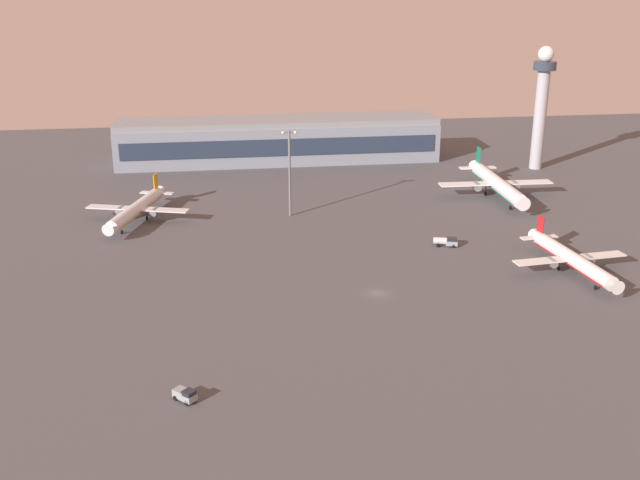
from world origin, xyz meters
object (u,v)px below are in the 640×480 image
at_px(control_tower, 542,100).
at_px(fuel_truck, 446,241).
at_px(maintenance_van, 185,395).
at_px(airplane_terminal_side, 571,258).
at_px(airplane_taxiway_distant, 137,209).
at_px(apron_light_east, 290,168).
at_px(airplane_far_stand, 496,183).

xyz_separation_m(control_tower, fuel_truck, (-57.85, -77.10, -23.83)).
distance_m(control_tower, maintenance_van, 191.49).
height_order(airplane_terminal_side, fuel_truck, airplane_terminal_side).
xyz_separation_m(airplane_taxiway_distant, apron_light_east, (44.25, -0.91, 10.77)).
height_order(maintenance_van, fuel_truck, fuel_truck).
height_order(airplane_terminal_side, airplane_taxiway_distant, airplane_taxiway_distant).
bearing_deg(control_tower, maintenance_van, -130.60).
distance_m(fuel_truck, apron_light_east, 51.36).
bearing_deg(control_tower, airplane_far_stand, -129.35).
bearing_deg(control_tower, apron_light_east, -154.86).
bearing_deg(airplane_terminal_side, airplane_far_stand, -100.74).
distance_m(airplane_taxiway_distant, maintenance_van, 101.62).
xyz_separation_m(airplane_far_stand, maintenance_van, (-95.27, -109.66, -3.40)).
relative_size(maintenance_van, fuel_truck, 0.65).
relative_size(control_tower, maintenance_van, 10.17).
xyz_separation_m(control_tower, maintenance_van, (-123.63, -144.25, -24.02)).
relative_size(airplane_taxiway_distant, maintenance_van, 8.82).
distance_m(airplane_far_stand, fuel_truck, 51.84).
bearing_deg(apron_light_east, airplane_far_stand, 8.70).
bearing_deg(fuel_truck, apron_light_east, -115.51).
distance_m(control_tower, airplane_terminal_side, 107.02).
distance_m(control_tower, airplane_taxiway_distant, 148.16).
bearing_deg(airplane_taxiway_distant, airplane_terminal_side, 169.71).
xyz_separation_m(airplane_taxiway_distant, airplane_far_stand, (111.50, 9.38, 0.80)).
relative_size(airplane_taxiway_distant, fuel_truck, 5.75).
height_order(control_tower, airplane_far_stand, control_tower).
relative_size(airplane_terminal_side, apron_light_east, 1.45).
xyz_separation_m(airplane_far_stand, fuel_truck, (-29.49, -42.52, -3.21)).
bearing_deg(airplane_terminal_side, fuel_truck, -48.47).
height_order(airplane_taxiway_distant, maintenance_van, airplane_taxiway_distant).
bearing_deg(airplane_taxiway_distant, airplane_far_stand, -157.94).
height_order(control_tower, maintenance_van, control_tower).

